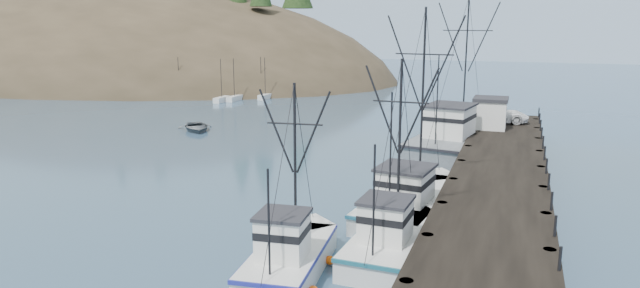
% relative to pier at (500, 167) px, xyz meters
% --- Properties ---
extents(ground, '(400.00, 400.00, 0.00)m').
position_rel_pier_xyz_m(ground, '(-14.00, -16.00, -1.69)').
color(ground, navy).
rests_on(ground, ground).
extents(pier, '(6.00, 44.00, 2.00)m').
position_rel_pier_xyz_m(pier, '(0.00, 0.00, 0.00)').
color(pier, black).
rests_on(pier, ground).
extents(headland, '(134.80, 78.00, 51.00)m').
position_rel_pier_xyz_m(headland, '(-88.95, 62.61, -6.24)').
color(headland, '#382D1E').
rests_on(headland, ground).
extents(distant_ridge, '(360.00, 40.00, 26.00)m').
position_rel_pier_xyz_m(distant_ridge, '(-4.00, 154.00, -1.69)').
color(distant_ridge, '#9EB2C6').
rests_on(distant_ridge, ground).
extents(distant_ridge_far, '(180.00, 25.00, 18.00)m').
position_rel_pier_xyz_m(distant_ridge_far, '(-54.00, 169.00, -1.69)').
color(distant_ridge_far, silver).
rests_on(distant_ridge_far, ground).
extents(moored_sailboats, '(22.53, 19.82, 6.35)m').
position_rel_pier_xyz_m(moored_sailboats, '(-44.75, 41.07, -1.36)').
color(moored_sailboats, silver).
rests_on(moored_sailboats, ground).
extents(trawler_near, '(3.56, 9.74, 10.08)m').
position_rel_pier_xyz_m(trawler_near, '(-4.63, -13.05, -0.87)').
color(trawler_near, silver).
rests_on(trawler_near, ground).
extents(trawler_mid, '(3.73, 8.93, 9.14)m').
position_rel_pier_xyz_m(trawler_mid, '(-8.64, -16.70, -0.87)').
color(trawler_mid, silver).
rests_on(trawler_mid, ground).
extents(trawler_far, '(5.36, 12.66, 12.69)m').
position_rel_pier_xyz_m(trawler_far, '(-4.80, -6.32, -0.87)').
color(trawler_far, silver).
rests_on(trawler_far, ground).
extents(work_vessel, '(7.54, 17.04, 13.99)m').
position_rel_pier_xyz_m(work_vessel, '(-4.15, 11.35, -0.46)').
color(work_vessel, slate).
rests_on(work_vessel, ground).
extents(pier_shed, '(3.00, 3.20, 2.80)m').
position_rel_pier_xyz_m(pier_shed, '(-1.50, 13.28, 1.73)').
color(pier_shed, silver).
rests_on(pier_shed, pier).
extents(pickup_truck, '(6.13, 3.46, 1.62)m').
position_rel_pier_xyz_m(pickup_truck, '(-1.00, 16.59, 1.12)').
color(pickup_truck, white).
rests_on(pickup_truck, pier).
extents(motorboat, '(6.09, 6.39, 1.08)m').
position_rel_pier_xyz_m(motorboat, '(-31.60, 12.48, -1.69)').
color(motorboat, '#4F5558').
rests_on(motorboat, ground).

